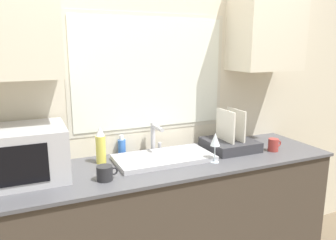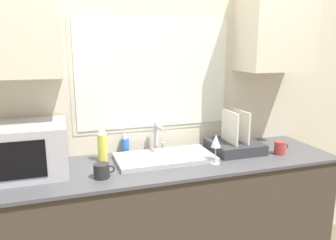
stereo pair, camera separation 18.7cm
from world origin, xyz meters
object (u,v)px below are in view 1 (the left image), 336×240
Objects in this scene: microwave at (25,153)px; soap_bottle at (122,146)px; mug_near_sink at (105,173)px; wine_glass at (215,140)px; faucet at (155,135)px; spray_bottle at (101,146)px; dish_rack at (230,142)px.

soap_bottle is (0.60, 0.20, -0.09)m from microwave.
wine_glass reaches higher than mug_near_sink.
faucet is 1.55× the size of soap_bottle.
mug_near_sink is at bearing -117.59° from soap_bottle.
wine_glass is (0.27, -0.34, 0.02)m from faucet.
microwave is 1.83× the size of spray_bottle.
spray_bottle is (0.44, 0.08, -0.03)m from microwave.
spray_bottle is (-0.91, 0.09, 0.06)m from dish_rack.
wine_glass is at bearing -141.91° from dish_rack.
microwave is 0.46m from mug_near_sink.
mug_near_sink is 0.71m from wine_glass.
soap_bottle is (0.17, 0.12, -0.06)m from spray_bottle.
microwave is 3.26× the size of soap_bottle.
spray_bottle is (-0.39, -0.06, -0.01)m from faucet.
spray_bottle is 0.30m from mug_near_sink.
faucet is 0.39m from spray_bottle.
faucet is 0.43m from wine_glass.
faucet is 1.08× the size of wine_glass.
dish_rack reaches higher than faucet.
spray_bottle reaches higher than soap_bottle.
microwave is at bearing -161.98° from soap_bottle.
dish_rack is 1.39× the size of spray_bottle.
mug_near_sink is at bearing -168.35° from dish_rack.
mug_near_sink is (-0.04, -0.28, -0.07)m from spray_bottle.
microwave is at bearing -169.78° from spray_bottle.
dish_rack reaches higher than wine_glass.
dish_rack reaches higher than soap_bottle.
microwave is at bearing -170.64° from faucet.
faucet reaches higher than wine_glass.
microwave is at bearing 152.39° from mug_near_sink.
soap_bottle is at bearing 62.41° from mug_near_sink.
faucet is at bearing 38.38° from mug_near_sink.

